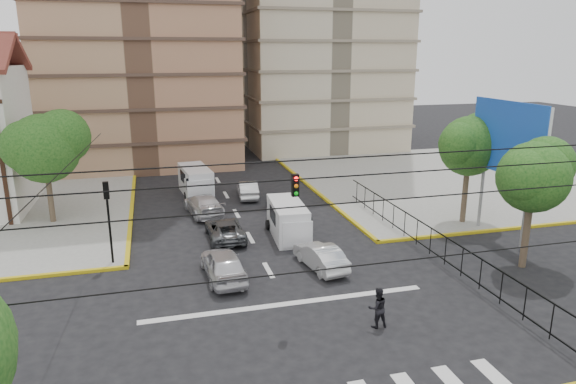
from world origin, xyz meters
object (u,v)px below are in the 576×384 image
object	(u,v)px
traffic_light_nw	(108,209)
car_white_front_right	(320,256)
car_silver_front_left	(223,264)
pedestrian_crosswalk	(377,308)
van_right_lane	(289,221)
van_left_lane	(196,182)

from	to	relation	value
traffic_light_nw	car_white_front_right	bearing A→B (deg)	-17.04
car_silver_front_left	pedestrian_crosswalk	distance (m)	8.29
car_silver_front_left	car_white_front_right	bearing A→B (deg)	176.04
traffic_light_nw	car_white_front_right	xyz separation A→B (m)	(10.49, -3.21, -2.46)
car_silver_front_left	car_white_front_right	distance (m)	5.06
van_right_lane	car_white_front_right	world-z (taller)	van_right_lane
traffic_light_nw	car_silver_front_left	world-z (taller)	traffic_light_nw
traffic_light_nw	pedestrian_crosswalk	bearing A→B (deg)	-41.10
car_silver_front_left	pedestrian_crosswalk	bearing A→B (deg)	127.27
pedestrian_crosswalk	car_white_front_right	bearing A→B (deg)	-87.90
van_right_lane	car_silver_front_left	distance (m)	6.68
traffic_light_nw	van_left_lane	size ratio (longest dim) A/B	0.87
van_right_lane	van_left_lane	world-z (taller)	van_left_lane
traffic_light_nw	pedestrian_crosswalk	xyz separation A→B (m)	(10.84, -9.45, -2.25)
traffic_light_nw	car_silver_front_left	xyz separation A→B (m)	(5.43, -3.17, -2.35)
traffic_light_nw	pedestrian_crosswalk	world-z (taller)	traffic_light_nw
van_left_lane	traffic_light_nw	bearing A→B (deg)	-120.08
van_right_lane	pedestrian_crosswalk	bearing A→B (deg)	-82.14
car_white_front_right	car_silver_front_left	bearing A→B (deg)	-9.53
car_silver_front_left	van_left_lane	bearing A→B (deg)	-93.85
pedestrian_crosswalk	van_right_lane	bearing A→B (deg)	-87.18
traffic_light_nw	van_right_lane	size ratio (longest dim) A/B	0.92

